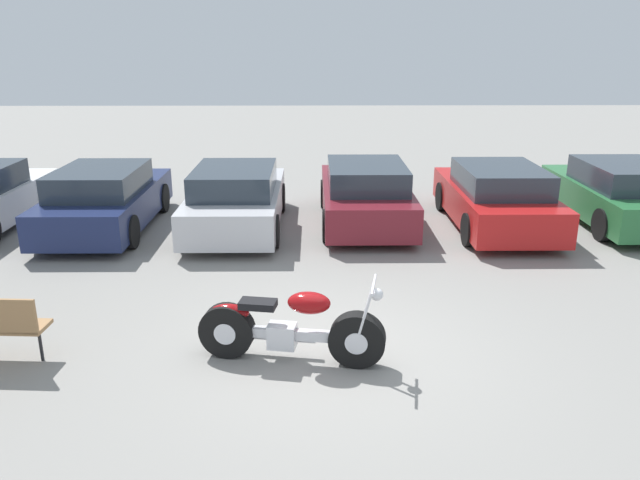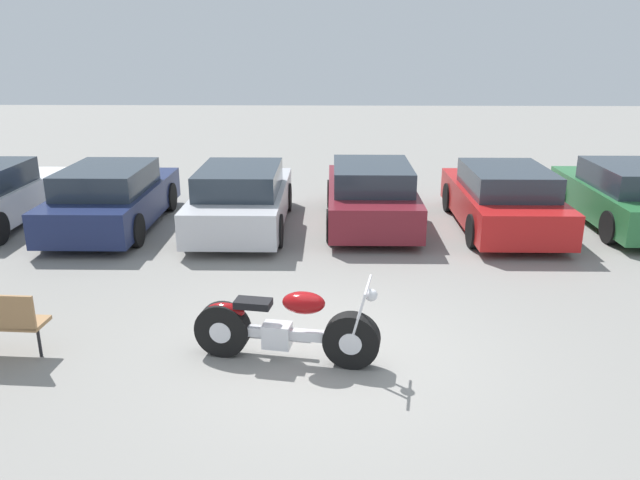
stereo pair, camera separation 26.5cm
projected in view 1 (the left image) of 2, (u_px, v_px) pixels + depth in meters
name	position (u px, v px, depth m)	size (l,w,h in m)	color
ground_plane	(335.00, 352.00, 7.85)	(60.00, 60.00, 0.00)	gray
motorcycle	(289.00, 329.00, 7.54)	(2.29, 0.81, 1.08)	black
parked_car_navy	(105.00, 200.00, 12.72)	(1.85, 4.19, 1.32)	#19234C
parked_car_silver	(236.00, 199.00, 12.75)	(1.85, 4.19, 1.32)	#BCBCC1
parked_car_maroon	(365.00, 194.00, 13.14)	(1.85, 4.19, 1.32)	maroon
parked_car_red	(496.00, 198.00, 12.87)	(1.85, 4.19, 1.32)	red
parked_car_green	(618.00, 194.00, 13.18)	(1.85, 4.19, 1.32)	#286B38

